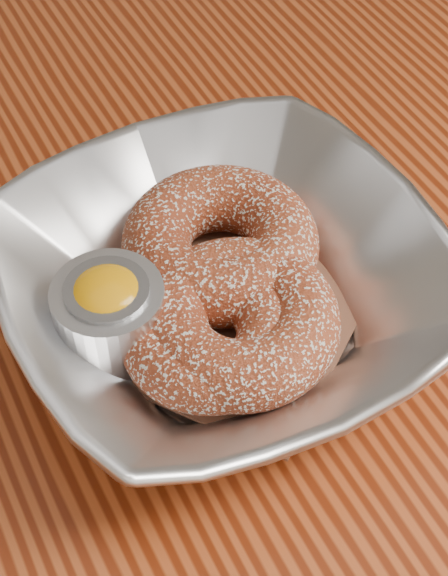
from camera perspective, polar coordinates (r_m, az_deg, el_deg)
name	(u,v)px	position (r m, az deg, el deg)	size (l,w,h in m)	color
table	(249,353)	(0.63, 1.60, -4.21)	(1.20, 0.80, 0.75)	maroon
serving_bowl	(224,288)	(0.49, 0.00, 0.01)	(0.25, 0.25, 0.06)	silver
parchment	(224,311)	(0.51, 0.00, -1.50)	(0.14, 0.14, 0.00)	brown
donut_back	(220,243)	(0.52, -0.24, 2.91)	(0.12, 0.12, 0.04)	maroon
donut_front	(239,321)	(0.48, 0.95, -2.17)	(0.11, 0.11, 0.04)	maroon
donut_extra	(209,333)	(0.48, -0.95, -2.94)	(0.10, 0.10, 0.03)	maroon
ramekin	(110,313)	(0.48, -7.39, -1.61)	(0.06, 0.06, 0.05)	silver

